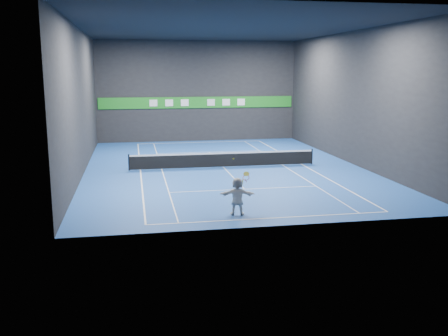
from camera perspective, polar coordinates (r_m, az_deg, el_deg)
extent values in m
plane|color=#1C499C|center=(33.34, -0.06, 0.09)|extent=(26.00, 26.00, 0.00)
plane|color=black|center=(32.83, -0.07, 15.70)|extent=(26.00, 26.00, 0.00)
cube|color=black|center=(45.61, -3.03, 8.75)|extent=(18.00, 0.10, 9.00)
cube|color=black|center=(20.16, 6.62, 5.71)|extent=(18.00, 0.10, 9.00)
cube|color=black|center=(32.40, -16.06, 7.37)|extent=(0.10, 26.00, 9.00)
cube|color=black|center=(35.52, 14.51, 7.74)|extent=(0.10, 26.00, 9.00)
cube|color=white|center=(22.08, 5.52, -5.71)|extent=(10.98, 0.08, 0.01)
cube|color=white|center=(44.93, -2.79, 2.95)|extent=(10.98, 0.08, 0.01)
cube|color=white|center=(32.82, -9.53, -0.23)|extent=(0.08, 23.78, 0.01)
cube|color=white|center=(34.73, 8.88, 0.41)|extent=(0.08, 23.78, 0.01)
cube|color=white|center=(32.87, -7.13, -0.15)|extent=(0.06, 23.78, 0.01)
cube|color=white|center=(34.30, 6.71, 0.34)|extent=(0.06, 23.78, 0.01)
cube|color=white|center=(27.21, 2.36, -2.43)|extent=(8.23, 0.06, 0.01)
cube|color=white|center=(39.56, -1.73, 1.84)|extent=(8.23, 0.06, 0.01)
cube|color=white|center=(33.34, -0.06, 0.10)|extent=(0.06, 12.80, 0.01)
imported|color=silver|center=(22.27, 1.53, -3.24)|extent=(1.65, 0.78, 1.71)
sphere|color=#C0D523|center=(22.00, 1.09, 1.07)|extent=(0.06, 0.06, 0.06)
cylinder|color=black|center=(32.72, -10.81, 0.64)|extent=(0.10, 0.10, 1.07)
cylinder|color=black|center=(34.88, 10.01, 1.31)|extent=(0.10, 0.10, 1.07)
cube|color=black|center=(33.25, -0.06, 0.89)|extent=(12.40, 0.03, 0.86)
cube|color=white|center=(33.17, -0.06, 1.70)|extent=(12.40, 0.04, 0.10)
cube|color=#1C8420|center=(45.61, -3.01, 7.49)|extent=(17.64, 0.06, 1.00)
cube|color=white|center=(45.20, -8.08, 7.36)|extent=(0.70, 0.04, 0.60)
cube|color=white|center=(45.28, -6.29, 7.41)|extent=(0.70, 0.04, 0.60)
cube|color=white|center=(45.41, -4.51, 7.45)|extent=(0.70, 0.04, 0.60)
cube|color=silver|center=(45.72, -1.50, 7.51)|extent=(0.70, 0.04, 0.60)
cube|color=white|center=(45.95, 0.24, 7.53)|extent=(0.70, 0.04, 0.60)
cube|color=white|center=(46.23, 1.96, 7.54)|extent=(0.70, 0.04, 0.60)
torus|color=red|center=(22.22, 2.53, -1.11)|extent=(0.41, 0.34, 0.30)
cylinder|color=#C2C947|center=(22.18, 2.58, -0.67)|extent=(0.34, 0.26, 0.24)
cylinder|color=red|center=(22.24, 2.52, -1.45)|extent=(0.10, 0.11, 0.17)
cylinder|color=#FFF50D|center=(22.20, 2.14, -1.60)|extent=(0.05, 0.13, 0.26)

